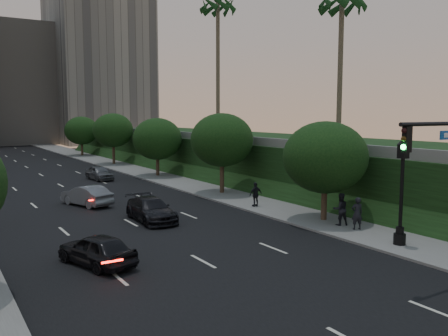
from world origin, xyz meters
TOP-DOWN VIEW (x-y plane):
  - ground at (0.00, 0.00)m, footprint 160.00×160.00m
  - road_surface at (0.00, 30.00)m, footprint 16.00×140.00m
  - sidewalk_right at (10.25, 30.00)m, footprint 4.50×140.00m
  - embankment at (22.00, 28.00)m, footprint 18.00×90.00m
  - parapet_wall at (13.50, 28.00)m, footprint 0.35×90.00m
  - office_block_mid at (6.00, 102.00)m, footprint 22.00×18.00m
  - office_block_right at (24.00, 96.00)m, footprint 20.00×22.00m
  - tree_right_a at (10.30, 8.00)m, footprint 5.20×5.20m
  - tree_right_b at (10.30, 20.00)m, footprint 5.20×5.20m
  - tree_right_c at (10.30, 33.00)m, footprint 5.20×5.20m
  - tree_right_d at (10.30, 47.00)m, footprint 5.20×5.20m
  - tree_right_e at (10.30, 62.00)m, footprint 5.20×5.20m
  - palm_mid at (17.50, 14.00)m, footprint 3.20×3.20m
  - palm_far at (16.00, 30.00)m, footprint 3.20×3.20m
  - street_lamp at (9.55, 1.83)m, footprint 0.64×0.64m
  - sedan_near_left at (-4.22, 7.08)m, footprint 2.89×4.54m
  - sedan_mid_left at (-0.70, 21.03)m, footprint 2.92×4.80m
  - sedan_near_right at (1.30, 13.89)m, footprint 2.26×5.11m
  - sedan_far_right at (4.24, 33.81)m, footprint 2.05×4.38m
  - pedestrian_a at (10.10, 5.14)m, footprint 0.79×0.66m
  - pedestrian_b at (10.06, 6.39)m, footprint 1.12×0.99m
  - pedestrian_c at (9.18, 13.67)m, footprint 1.01×0.42m

SIDE VIEW (x-z plane):
  - ground at x=0.00m, z-range 0.00..0.00m
  - road_surface at x=0.00m, z-range 0.00..0.02m
  - sidewalk_right at x=10.25m, z-range 0.00..0.15m
  - sedan_near_left at x=-4.22m, z-range 0.00..1.44m
  - sedan_far_right at x=4.24m, z-range 0.00..1.45m
  - sedan_near_right at x=1.30m, z-range 0.00..1.46m
  - sedan_mid_left at x=-0.70m, z-range 0.00..1.49m
  - pedestrian_c at x=9.18m, z-range 0.15..1.87m
  - pedestrian_a at x=10.10m, z-range 0.15..2.00m
  - pedestrian_b at x=10.06m, z-range 0.15..2.06m
  - embankment at x=22.00m, z-range 0.00..4.00m
  - street_lamp at x=9.55m, z-range -0.18..5.44m
  - tree_right_a at x=10.30m, z-range 0.90..7.14m
  - tree_right_c at x=10.30m, z-range 0.90..7.14m
  - tree_right_e at x=10.30m, z-range 0.90..7.14m
  - parapet_wall at x=13.50m, z-range 4.00..4.70m
  - tree_right_b at x=10.30m, z-range 1.15..7.88m
  - tree_right_d at x=10.30m, z-range 1.15..7.88m
  - office_block_mid at x=6.00m, z-range 0.00..26.00m
  - palm_mid at x=17.50m, z-range 8.82..21.82m
  - palm_far at x=16.00m, z-range 9.89..25.39m
  - office_block_right at x=24.00m, z-range 0.00..36.00m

